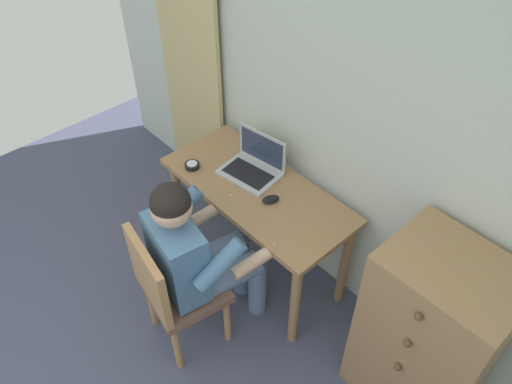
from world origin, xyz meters
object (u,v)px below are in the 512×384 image
Objects in this scene: chair at (172,288)px; desk_clock at (192,165)px; person_seated at (199,251)px; computer_mouse at (271,199)px; laptop at (254,165)px; desk at (257,202)px; dresser at (428,335)px.

desk_clock is (-0.48, 0.52, 0.26)m from chair.
computer_mouse is at bearing 86.75° from person_seated.
person_seated is 0.50m from computer_mouse.
chair is at bearing -75.53° from laptop.
laptop is at bearing 145.79° from desk.
person_seated is (-1.07, -0.56, 0.13)m from dresser.
chair is at bearing -98.55° from person_seated.
dresser is 1.07m from computer_mouse.
laptop is at bearing 104.47° from chair.
dresser reaches higher than desk.
desk_clock is at bearing 132.35° from chair.
dresser is at bearing 27.64° from person_seated.
person_seated is at bearing -78.34° from desk.
person_seated reaches higher than dresser.
dresser is at bearing 25.18° from computer_mouse.
laptop is (-0.23, 0.59, 0.12)m from person_seated.
dresser reaches higher than computer_mouse.
desk is 1.38× the size of chair.
computer_mouse is (0.13, -0.02, 0.13)m from desk.
chair is 2.31× the size of laptop.
desk is at bearing 96.48° from chair.
desk is 0.71m from chair.
chair is 0.85m from laptop.
person_seated is at bearing -152.36° from dresser.
chair reaches higher than computer_mouse.
desk_clock is at bearing -172.17° from dresser.
person_seated reaches higher than desk.
desk is at bearing -177.60° from dresser.
laptop is 3.74× the size of computer_mouse.
chair is 0.26m from person_seated.
desk_clock is (-0.28, -0.25, -0.04)m from laptop.
laptop is 4.16× the size of desk_clock.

